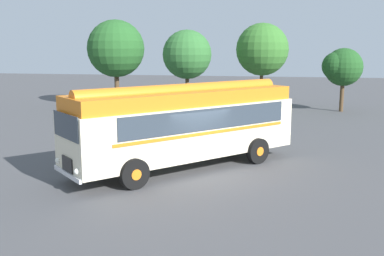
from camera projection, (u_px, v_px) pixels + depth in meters
The scene contains 9 objects.
ground_plane at pixel (196, 173), 17.78m from camera, with size 120.00×120.00×0.00m, color #474749.
vintage_bus at pixel (185, 123), 18.34m from camera, with size 8.65×9.05×3.49m.
car_near_left at pixel (189, 108), 30.59m from camera, with size 2.36×4.38×1.66m.
car_mid_left at pixel (228, 109), 29.86m from camera, with size 2.32×4.37×1.66m.
tree_far_left at pixel (116, 49), 37.21m from camera, with size 4.74×4.74×7.17m.
tree_left_of_centre at pixel (186, 55), 35.49m from camera, with size 3.88×3.88×6.29m.
tree_centre at pixel (263, 49), 35.41m from camera, with size 4.14×4.14×6.81m.
tree_right_of_centre at pixel (341, 67), 34.21m from camera, with size 3.09×2.89×4.86m.
traffic_cone at pixel (89, 163), 18.35m from camera, with size 0.36×0.36×0.55m, color orange.
Camera 1 is at (3.10, -16.89, 4.95)m, focal length 42.00 mm.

